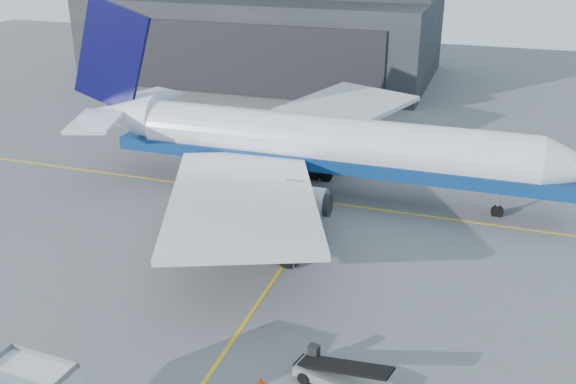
% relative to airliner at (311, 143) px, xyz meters
% --- Properties ---
extents(ground, '(200.00, 200.00, 0.00)m').
position_rel_airliner_xyz_m(ground, '(2.00, -21.81, -4.60)').
color(ground, '#565659').
rests_on(ground, ground).
extents(taxi_lines, '(80.00, 42.12, 0.02)m').
position_rel_airliner_xyz_m(taxi_lines, '(2.00, -9.14, -4.59)').
color(taxi_lines, gold).
rests_on(taxi_lines, ground).
extents(hangar, '(50.00, 28.30, 28.00)m').
position_rel_airliner_xyz_m(hangar, '(-20.00, 43.14, 4.94)').
color(hangar, black).
rests_on(hangar, ground).
extents(airliner, '(46.85, 45.43, 16.44)m').
position_rel_airliner_xyz_m(airliner, '(0.00, 0.00, 0.00)').
color(airliner, white).
rests_on(airliner, ground).
extents(pushback_tug, '(4.57, 2.99, 2.00)m').
position_rel_airliner_xyz_m(pushback_tug, '(1.02, -12.15, -3.85)').
color(pushback_tug, black).
rests_on(pushback_tug, ground).
extents(belt_loader_a, '(5.46, 2.83, 2.04)m').
position_rel_airliner_xyz_m(belt_loader_a, '(8.93, -24.26, -3.97)').
color(belt_loader_a, slate).
rests_on(belt_loader_a, ground).
extents(traffic_cone, '(0.35, 0.35, 0.50)m').
position_rel_airliner_xyz_m(traffic_cone, '(4.91, -25.42, -4.36)').
color(traffic_cone, '#F84007').
rests_on(traffic_cone, ground).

